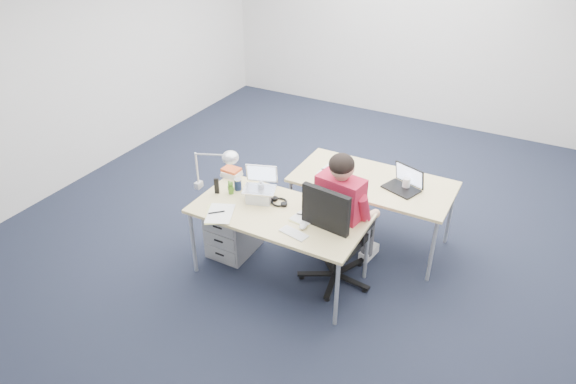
{
  "coord_description": "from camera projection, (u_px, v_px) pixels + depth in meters",
  "views": [
    {
      "loc": [
        2.13,
        -4.28,
        3.32
      ],
      "look_at": [
        0.2,
        -0.73,
        0.85
      ],
      "focal_mm": 32.0,
      "sensor_mm": 36.0,
      "label": 1
    }
  ],
  "objects": [
    {
      "name": "office_chair",
      "position": [
        335.0,
        254.0,
        4.81
      ],
      "size": [
        0.79,
        0.79,
        1.11
      ],
      "rotation": [
        0.0,
        0.0,
        -0.13
      ],
      "color": "black",
      "rests_on": "ground"
    },
    {
      "name": "water_bottle",
      "position": [
        261.0,
        190.0,
        4.81
      ],
      "size": [
        0.08,
        0.08,
        0.2
      ],
      "primitive_type": "cylinder",
      "rotation": [
        0.0,
        0.0,
        -0.32
      ],
      "color": "silver",
      "rests_on": "desk_near"
    },
    {
      "name": "headphones",
      "position": [
        279.0,
        202.0,
        4.79
      ],
      "size": [
        0.23,
        0.21,
        0.03
      ],
      "primitive_type": null,
      "rotation": [
        0.0,
        0.0,
        -0.33
      ],
      "color": "black",
      "rests_on": "desk_near"
    },
    {
      "name": "far_papers",
      "position": [
        329.0,
        171.0,
        5.32
      ],
      "size": [
        0.2,
        0.27,
        0.01
      ],
      "primitive_type": "cube",
      "rotation": [
        0.0,
        0.0,
        -0.03
      ],
      "color": "white",
      "rests_on": "desk_far"
    },
    {
      "name": "desk_lamp",
      "position": [
        210.0,
        168.0,
        4.84
      ],
      "size": [
        0.48,
        0.3,
        0.52
      ],
      "primitive_type": null,
      "rotation": [
        0.0,
        0.0,
        0.31
      ],
      "color": "silver",
      "rests_on": "desk_near"
    },
    {
      "name": "seated_person",
      "position": [
        347.0,
        214.0,
        4.76
      ],
      "size": [
        0.46,
        0.77,
        1.34
      ],
      "rotation": [
        0.0,
        0.0,
        -0.15
      ],
      "color": "#AF1933",
      "rests_on": "ground"
    },
    {
      "name": "cordless_phone",
      "position": [
        217.0,
        186.0,
        4.91
      ],
      "size": [
        0.05,
        0.04,
        0.16
      ],
      "primitive_type": "cube",
      "rotation": [
        0.0,
        0.0,
        0.4
      ],
      "color": "black",
      "rests_on": "desk_near"
    },
    {
      "name": "floor",
      "position": [
        303.0,
        222.0,
        5.81
      ],
      "size": [
        7.0,
        7.0,
        0.0
      ],
      "primitive_type": "plane",
      "color": "black",
      "rests_on": "ground"
    },
    {
      "name": "computer_mouse",
      "position": [
        303.0,
        226.0,
        4.45
      ],
      "size": [
        0.08,
        0.11,
        0.04
      ],
      "primitive_type": "ellipsoid",
      "rotation": [
        0.0,
        0.0,
        0.16
      ],
      "color": "white",
      "rests_on": "desk_near"
    },
    {
      "name": "papers_left",
      "position": [
        218.0,
        214.0,
        4.63
      ],
      "size": [
        0.34,
        0.39,
        0.01
      ],
      "primitive_type": "cube",
      "rotation": [
        0.0,
        0.0,
        0.46
      ],
      "color": "#D6D47C",
      "rests_on": "desk_near"
    },
    {
      "name": "drawer_pedestal_far",
      "position": [
        328.0,
        209.0,
        5.55
      ],
      "size": [
        0.4,
        0.5,
        0.55
      ],
      "primitive_type": "cube",
      "color": "#989A9D",
      "rests_on": "ground"
    },
    {
      "name": "bear_figurine",
      "position": [
        231.0,
        187.0,
        4.91
      ],
      "size": [
        0.08,
        0.07,
        0.14
      ],
      "primitive_type": null,
      "rotation": [
        0.0,
        0.0,
        0.23
      ],
      "color": "#326D1D",
      "rests_on": "desk_near"
    },
    {
      "name": "dark_laptop",
      "position": [
        402.0,
        179.0,
        4.95
      ],
      "size": [
        0.42,
        0.41,
        0.24
      ],
      "primitive_type": null,
      "rotation": [
        0.0,
        0.0,
        -0.35
      ],
      "color": "black",
      "rests_on": "desk_far"
    },
    {
      "name": "papers_right",
      "position": [
        305.0,
        216.0,
        4.6
      ],
      "size": [
        0.23,
        0.3,
        0.01
      ],
      "primitive_type": "cube",
      "rotation": [
        0.0,
        0.0,
        -0.14
      ],
      "color": "#D6D47C",
      "rests_on": "desk_near"
    },
    {
      "name": "far_cup",
      "position": [
        406.0,
        183.0,
        5.01
      ],
      "size": [
        0.09,
        0.09,
        0.11
      ],
      "primitive_type": "cylinder",
      "rotation": [
        0.0,
        0.0,
        0.19
      ],
      "color": "white",
      "rests_on": "desk_far"
    },
    {
      "name": "can_koozie",
      "position": [
        238.0,
        184.0,
        4.98
      ],
      "size": [
        0.08,
        0.08,
        0.12
      ],
      "primitive_type": "cylinder",
      "rotation": [
        0.0,
        0.0,
        0.11
      ],
      "color": "#152144",
      "rests_on": "desk_near"
    },
    {
      "name": "desk_near",
      "position": [
        279.0,
        216.0,
        4.69
      ],
      "size": [
        1.6,
        0.8,
        0.73
      ],
      "color": "#D0BA78",
      "rests_on": "ground"
    },
    {
      "name": "book_stack",
      "position": [
        231.0,
        172.0,
        5.21
      ],
      "size": [
        0.23,
        0.2,
        0.08
      ],
      "primitive_type": "cube",
      "rotation": [
        0.0,
        0.0,
        0.4
      ],
      "color": "silver",
      "rests_on": "desk_near"
    },
    {
      "name": "sunglasses",
      "position": [
        330.0,
        211.0,
        4.66
      ],
      "size": [
        0.11,
        0.08,
        0.02
      ],
      "primitive_type": null,
      "rotation": [
        0.0,
        0.0,
        0.36
      ],
      "color": "black",
      "rests_on": "desk_near"
    },
    {
      "name": "wireless_keyboard",
      "position": [
        294.0,
        233.0,
        4.38
      ],
      "size": [
        0.27,
        0.15,
        0.01
      ],
      "primitive_type": "cube",
      "rotation": [
        0.0,
        0.0,
        -0.21
      ],
      "color": "white",
      "rests_on": "desk_near"
    },
    {
      "name": "drawer_pedestal_near",
      "position": [
        234.0,
        228.0,
        5.23
      ],
      "size": [
        0.4,
        0.5,
        0.55
      ],
      "primitive_type": "cube",
      "color": "#989A9D",
      "rests_on": "ground"
    },
    {
      "name": "room",
      "position": [
        306.0,
        75.0,
        4.91
      ],
      "size": [
        6.02,
        7.02,
        2.8
      ],
      "color": "beige",
      "rests_on": "ground"
    },
    {
      "name": "silver_laptop",
      "position": [
        259.0,
        186.0,
        4.76
      ],
      "size": [
        0.36,
        0.32,
        0.32
      ],
      "primitive_type": null,
      "rotation": [
        0.0,
        0.0,
        0.34
      ],
      "color": "silver",
      "rests_on": "desk_near"
    },
    {
      "name": "desk_far",
      "position": [
        372.0,
        184.0,
        5.18
      ],
      "size": [
        1.6,
        0.8,
        0.73
      ],
      "color": "#D0BA78",
      "rests_on": "ground"
    }
  ]
}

